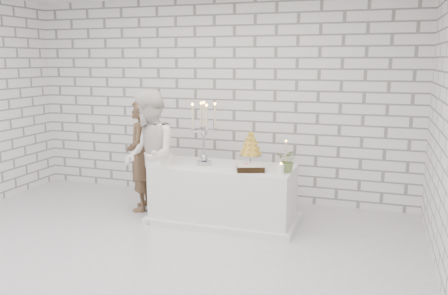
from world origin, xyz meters
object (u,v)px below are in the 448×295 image
groom (140,156)px  croquembouche (251,148)px  cake_table (224,194)px  candelabra (204,133)px  bride (150,156)px

groom → croquembouche: bearing=70.8°
cake_table → groom: 1.33m
cake_table → candelabra: (-0.25, -0.03, 0.79)m
candelabra → croquembouche: size_ratio=1.80×
cake_table → groom: size_ratio=1.16×
groom → bride: bride is taller
groom → candelabra: size_ratio=1.88×
candelabra → groom: bearing=171.5°
bride → cake_table: bearing=74.1°
cake_table → groom: bearing=174.6°
bride → croquembouche: 1.31m
cake_table → bride: bride is taller
croquembouche → candelabra: bearing=-165.2°
groom → candelabra: candelabra is taller
croquembouche → cake_table: bearing=-159.4°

